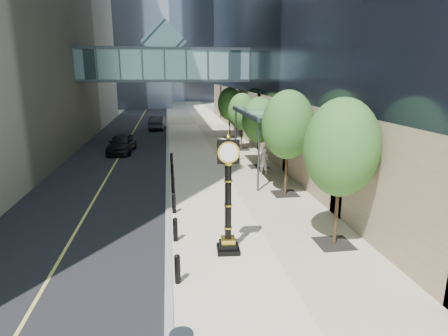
{
  "coord_description": "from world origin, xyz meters",
  "views": [
    {
      "loc": [
        -2.81,
        -10.05,
        6.71
      ],
      "look_at": [
        -0.34,
        6.6,
        2.45
      ],
      "focal_mm": 30.0,
      "sensor_mm": 36.0,
      "label": 1
    }
  ],
  "objects_px": {
    "car_far": "(157,122)",
    "street_clock": "(228,203)",
    "pedestrian": "(264,161)",
    "car_near": "(122,143)"
  },
  "relations": [
    {
      "from": "street_clock",
      "to": "car_far",
      "type": "relative_size",
      "value": 0.92
    },
    {
      "from": "street_clock",
      "to": "car_far",
      "type": "distance_m",
      "value": 34.17
    },
    {
      "from": "street_clock",
      "to": "car_far",
      "type": "height_order",
      "value": "street_clock"
    },
    {
      "from": "pedestrian",
      "to": "car_far",
      "type": "distance_m",
      "value": 24.41
    },
    {
      "from": "street_clock",
      "to": "car_near",
      "type": "bearing_deg",
      "value": 111.39
    },
    {
      "from": "car_far",
      "to": "street_clock",
      "type": "bearing_deg",
      "value": 99.87
    },
    {
      "from": "pedestrian",
      "to": "car_near",
      "type": "distance_m",
      "value": 13.81
    },
    {
      "from": "pedestrian",
      "to": "car_far",
      "type": "bearing_deg",
      "value": -75.81
    },
    {
      "from": "car_near",
      "to": "car_far",
      "type": "relative_size",
      "value": 1.01
    },
    {
      "from": "street_clock",
      "to": "car_far",
      "type": "xyz_separation_m",
      "value": [
        -3.47,
        33.97,
        -1.2
      ]
    }
  ]
}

